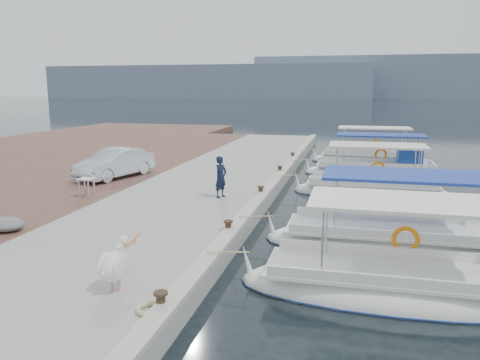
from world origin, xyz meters
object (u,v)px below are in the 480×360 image
(fishing_caique_a, at_px, (394,290))
(fishing_caique_e, at_px, (370,161))
(fishing_caique_c, at_px, (371,192))
(parked_car, at_px, (115,163))
(pelican, at_px, (115,264))
(fishing_caique_b, at_px, (394,244))
(fisherman, at_px, (221,177))
(fishing_caique_d, at_px, (377,172))

(fishing_caique_a, distance_m, fishing_caique_e, 19.79)
(fishing_caique_c, bearing_deg, parked_car, -173.54)
(fishing_caique_a, xyz_separation_m, pelican, (-5.72, -2.20, 0.93))
(fishing_caique_b, bearing_deg, fishing_caique_e, 90.59)
(fishing_caique_a, height_order, fisherman, fishing_caique_a)
(fishing_caique_d, distance_m, pelican, 18.45)
(fishing_caique_c, distance_m, fishing_caique_e, 9.37)
(fishing_caique_a, bearing_deg, fishing_caique_e, 89.78)
(fishing_caique_b, bearing_deg, fishing_caique_a, -94.25)
(fishing_caique_c, bearing_deg, fishing_caique_a, -89.14)
(fishing_caique_e, distance_m, fisherman, 14.73)
(pelican, height_order, fisherman, fisherman)
(fishing_caique_b, distance_m, fishing_caique_e, 16.47)
(parked_car, bearing_deg, fishing_caique_a, -21.99)
(fishing_caique_a, bearing_deg, fishing_caique_c, 90.86)
(parked_car, bearing_deg, pelican, -46.06)
(fishing_caique_c, relative_size, fisherman, 4.27)
(fishing_caique_a, relative_size, fishing_caique_e, 0.98)
(fishing_caique_b, xyz_separation_m, fishing_caique_e, (-0.17, 16.47, 0.00))
(pelican, distance_m, parked_car, 12.84)
(fishing_caique_d, height_order, fishing_caique_e, same)
(fishing_caique_e, distance_m, pelican, 22.76)
(fishing_caique_d, relative_size, pelican, 5.40)
(fishing_caique_e, bearing_deg, fisherman, -113.97)
(fishing_caique_d, bearing_deg, fisherman, -125.07)
(fishing_caique_d, xyz_separation_m, pelican, (-6.03, -17.41, 0.87))
(fishing_caique_c, bearing_deg, pelican, -113.78)
(pelican, bearing_deg, fishing_caique_a, 21.02)
(pelican, height_order, parked_car, parked_car)
(fishing_caique_b, height_order, fishing_caique_e, same)
(fishing_caique_c, relative_size, pelican, 4.88)
(fishing_caique_c, distance_m, fishing_caique_d, 4.81)
(fishing_caique_e, height_order, fisherman, fishing_caique_e)
(fishing_caique_b, xyz_separation_m, fisherman, (-6.13, 3.06, 1.17))
(fishing_caique_d, bearing_deg, parked_car, -153.25)
(fishing_caique_c, height_order, parked_car, fishing_caique_c)
(pelican, bearing_deg, fishing_caique_e, 75.23)
(fishing_caique_b, bearing_deg, pelican, -137.21)
(fisherman, xyz_separation_m, parked_car, (-5.91, 2.73, -0.12))
(fishing_caique_a, height_order, parked_car, fishing_caique_a)
(fishing_caique_d, distance_m, parked_car, 13.59)
(fishing_caique_e, relative_size, fisherman, 4.57)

